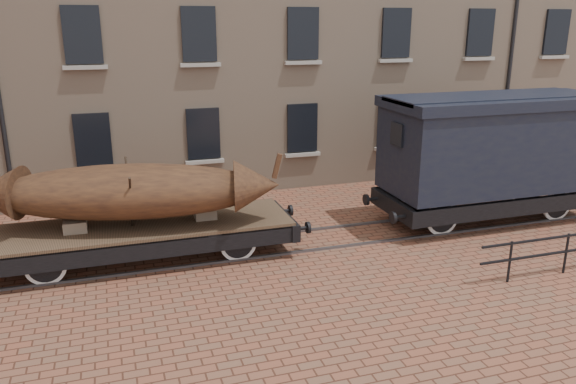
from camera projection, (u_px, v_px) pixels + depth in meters
name	position (u px, v px, depth m)	size (l,w,h in m)	color
ground	(326.00, 239.00, 15.57)	(90.00, 90.00, 0.00)	brown
rail_track	(326.00, 238.00, 15.56)	(30.00, 1.52, 0.06)	#59595E
flatcar_wagon	(143.00, 232.00, 13.91)	(8.24, 2.24, 1.24)	brown
iron_boat	(129.00, 191.00, 13.53)	(7.37, 3.28, 1.74)	brown
goods_van	(493.00, 143.00, 16.41)	(7.29, 2.66, 3.77)	black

